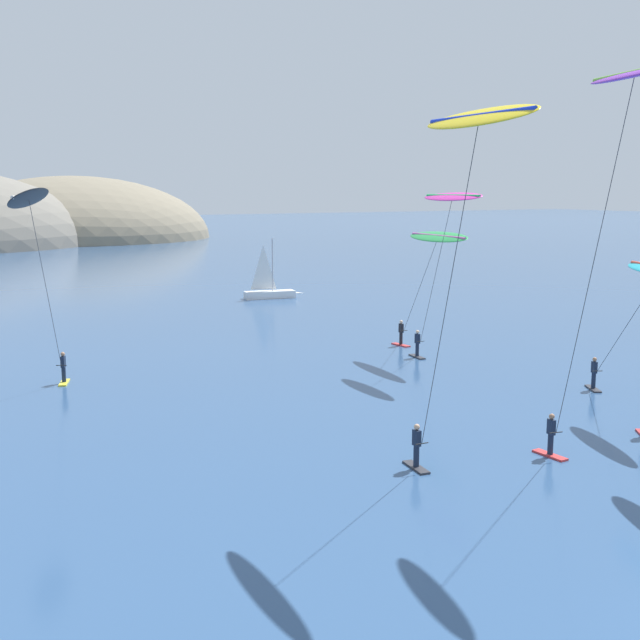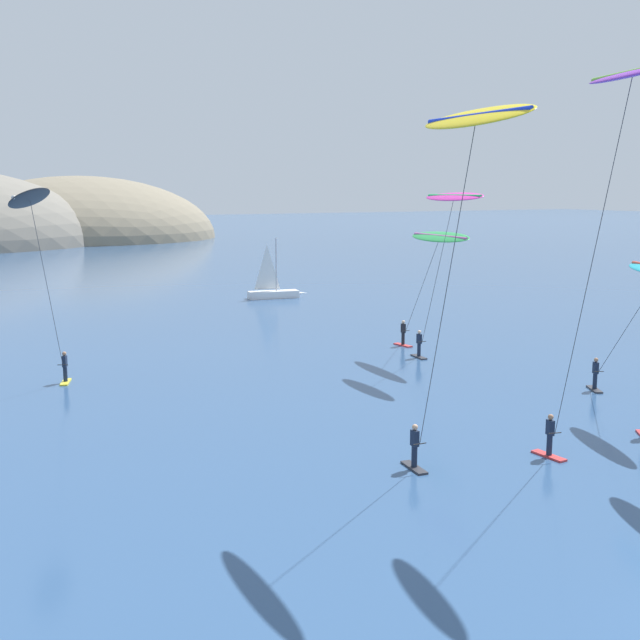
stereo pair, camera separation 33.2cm
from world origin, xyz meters
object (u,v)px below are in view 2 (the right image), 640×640
(kitesurfer_black, at_px, (33,214))
(kitesurfer_green, at_px, (437,244))
(kitesurfer_magenta, at_px, (451,210))
(kitesurfer_purple, at_px, (621,123))
(kitesurfer_yellow, at_px, (470,148))
(sailboat_near, at_px, (276,291))

(kitesurfer_black, bearing_deg, kitesurfer_green, -2.39)
(kitesurfer_magenta, bearing_deg, kitesurfer_purple, -111.99)
(kitesurfer_black, height_order, kitesurfer_purple, kitesurfer_purple)
(kitesurfer_purple, bearing_deg, kitesurfer_yellow, 159.59)
(sailboat_near, bearing_deg, kitesurfer_green, -96.52)
(kitesurfer_purple, relative_size, kitesurfer_yellow, 1.10)
(kitesurfer_black, distance_m, kitesurfer_yellow, 22.32)
(kitesurfer_magenta, distance_m, kitesurfer_green, 3.60)
(kitesurfer_purple, bearing_deg, kitesurfer_magenta, 68.01)
(kitesurfer_yellow, bearing_deg, sailboat_near, 71.13)
(kitesurfer_yellow, bearing_deg, kitesurfer_black, 116.96)
(kitesurfer_magenta, relative_size, kitesurfer_black, 0.98)
(kitesurfer_magenta, height_order, kitesurfer_green, kitesurfer_magenta)
(kitesurfer_magenta, distance_m, kitesurfer_yellow, 20.24)
(sailboat_near, distance_m, kitesurfer_green, 30.14)
(kitesurfer_magenta, xyz_separation_m, kitesurfer_yellow, (-11.98, -16.14, 2.45))
(kitesurfer_green, relative_size, kitesurfer_yellow, 0.62)
(kitesurfer_green, xyz_separation_m, kitesurfer_yellow, (-13.09, -18.81, 4.59))
(kitesurfer_green, bearing_deg, kitesurfer_yellow, -124.83)
(kitesurfer_black, bearing_deg, kitesurfer_yellow, -63.04)
(kitesurfer_magenta, relative_size, kitesurfer_green, 1.26)
(sailboat_near, height_order, kitesurfer_green, kitesurfer_green)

